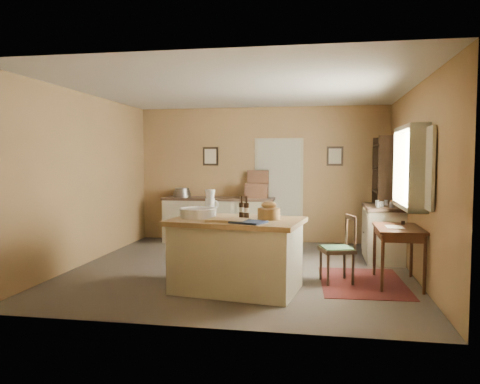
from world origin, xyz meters
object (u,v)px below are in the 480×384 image
object	(u,v)px
shelving_unit	(387,195)
sideboard	(219,218)
work_island	(236,253)
writing_desk	(398,234)
desk_chair	(337,250)
right_cabinet	(383,232)

from	to	relation	value
shelving_unit	sideboard	bearing A→B (deg)	171.98
work_island	sideboard	distance (m)	3.46
sideboard	writing_desk	xyz separation A→B (m)	(3.01, -2.68, 0.19)
sideboard	desk_chair	distance (m)	3.52
right_cabinet	shelving_unit	bearing A→B (deg)	77.88
work_island	shelving_unit	distance (m)	3.68
writing_desk	desk_chair	world-z (taller)	desk_chair
work_island	writing_desk	xyz separation A→B (m)	(2.06, 0.64, 0.19)
sideboard	desk_chair	xyz separation A→B (m)	(2.21, -2.74, -0.04)
sideboard	writing_desk	bearing A→B (deg)	-41.76
desk_chair	shelving_unit	size ratio (longest dim) A/B	0.43
sideboard	writing_desk	world-z (taller)	sideboard
sideboard	shelving_unit	size ratio (longest dim) A/B	1.07
shelving_unit	work_island	bearing A→B (deg)	-127.58
work_island	writing_desk	bearing A→B (deg)	26.04
writing_desk	work_island	bearing A→B (deg)	-162.68
work_island	sideboard	world-z (taller)	work_island
desk_chair	shelving_unit	distance (m)	2.55
sideboard	desk_chair	world-z (taller)	sideboard
work_island	desk_chair	world-z (taller)	work_island
work_island	shelving_unit	world-z (taller)	shelving_unit
work_island	shelving_unit	size ratio (longest dim) A/B	0.85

